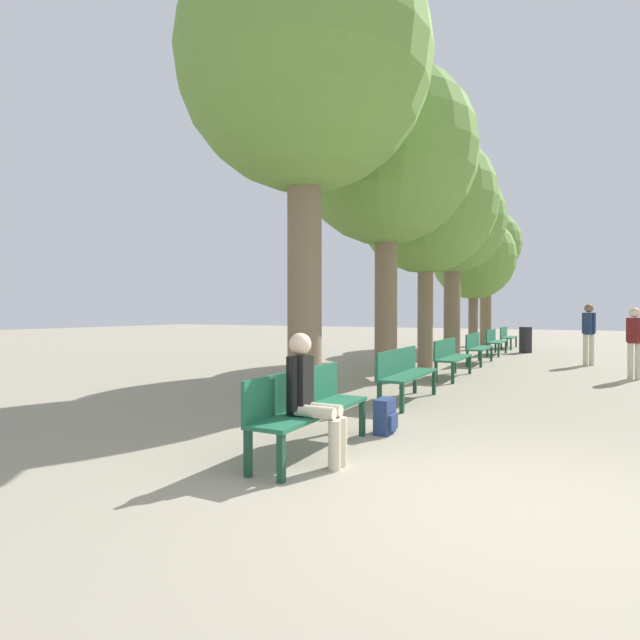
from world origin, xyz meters
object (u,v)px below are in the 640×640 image
(bench_row_3, at_px, (477,345))
(bench_row_4, at_px, (494,340))
(tree_row_5, at_px, (486,246))
(tree_row_0, at_px, (304,67))
(pedestrian_near, at_px, (589,330))
(bench_row_0, at_px, (306,403))
(bench_row_1, at_px, (404,370))
(pedestrian_mid, at_px, (634,338))
(tree_row_3, at_px, (452,223))
(tree_row_1, at_px, (386,157))
(backpack, at_px, (385,416))
(bench_row_2, at_px, (450,355))
(trash_bin, at_px, (526,340))
(person_seated, at_px, (311,394))
(tree_row_2, at_px, (426,204))
(tree_row_4, at_px, (473,259))
(bench_row_5, at_px, (507,335))

(bench_row_3, xyz_separation_m, bench_row_4, (0.00, 3.30, 0.00))
(tree_row_5, bearing_deg, tree_row_0, -90.00)
(pedestrian_near, bearing_deg, bench_row_3, -160.05)
(bench_row_0, xyz_separation_m, bench_row_1, (0.00, 3.30, 0.00))
(pedestrian_mid, bearing_deg, tree_row_3, 144.61)
(tree_row_1, bearing_deg, backpack, -70.22)
(bench_row_2, relative_size, tree_row_1, 0.29)
(tree_row_3, relative_size, trash_bin, 6.52)
(bench_row_2, relative_size, bench_row_4, 1.00)
(pedestrian_near, distance_m, pedestrian_mid, 2.87)
(bench_row_3, xyz_separation_m, person_seated, (0.22, -10.22, 0.16))
(tree_row_0, relative_size, pedestrian_mid, 4.46)
(bench_row_4, bearing_deg, bench_row_0, -90.00)
(tree_row_2, distance_m, backpack, 8.39)
(bench_row_1, distance_m, tree_row_0, 4.85)
(bench_row_4, bearing_deg, bench_row_1, -90.00)
(tree_row_4, relative_size, pedestrian_mid, 3.27)
(bench_row_4, relative_size, backpack, 4.51)
(bench_row_0, relative_size, bench_row_2, 1.00)
(bench_row_2, bearing_deg, tree_row_1, -128.85)
(tree_row_3, bearing_deg, bench_row_5, 78.36)
(pedestrian_near, height_order, pedestrian_mid, pedestrian_near)
(backpack, height_order, trash_bin, trash_bin)
(tree_row_1, xyz_separation_m, tree_row_3, (-0.00, 6.15, -0.41))
(bench_row_0, bearing_deg, trash_bin, 86.61)
(bench_row_0, xyz_separation_m, pedestrian_near, (2.78, 10.92, 0.44))
(tree_row_2, bearing_deg, tree_row_3, 90.00)
(bench_row_4, xyz_separation_m, tree_row_4, (-1.04, 1.87, 2.98))
(tree_row_1, xyz_separation_m, backpack, (1.50, -4.17, -4.47))
(tree_row_3, xyz_separation_m, tree_row_5, (-0.00, 6.53, 0.05))
(bench_row_1, relative_size, trash_bin, 2.07)
(tree_row_2, relative_size, tree_row_5, 1.05)
(tree_row_3, bearing_deg, backpack, -81.74)
(bench_row_4, relative_size, tree_row_2, 0.31)
(bench_row_4, bearing_deg, bench_row_5, 90.00)
(tree_row_2, bearing_deg, trash_bin, 73.07)
(tree_row_3, distance_m, pedestrian_near, 5.09)
(tree_row_0, relative_size, backpack, 16.47)
(tree_row_4, distance_m, person_seated, 15.70)
(bench_row_0, relative_size, trash_bin, 2.07)
(bench_row_4, bearing_deg, tree_row_0, -95.23)
(backpack, distance_m, pedestrian_near, 10.07)
(bench_row_5, distance_m, trash_bin, 2.11)
(person_seated, bearing_deg, bench_row_0, 125.76)
(bench_row_2, bearing_deg, bench_row_3, 90.00)
(bench_row_3, bearing_deg, tree_row_5, 97.34)
(bench_row_3, height_order, tree_row_4, tree_row_4)
(bench_row_5, xyz_separation_m, tree_row_2, (-1.04, -8.19, 3.76))
(bench_row_0, distance_m, bench_row_5, 16.52)
(tree_row_3, bearing_deg, bench_row_2, -77.91)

